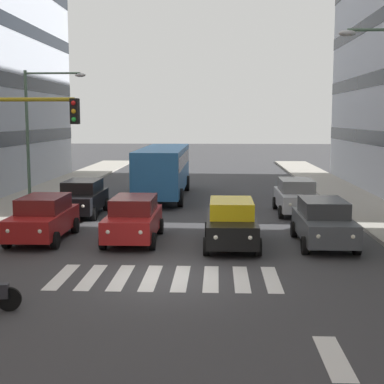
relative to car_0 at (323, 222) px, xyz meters
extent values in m
plane|color=#38383A|center=(5.51, 4.68, -0.89)|extent=(180.00, 180.00, 0.00)
cube|color=silver|center=(2.36, 4.68, -0.88)|extent=(0.45, 2.80, 0.01)
cube|color=silver|center=(3.26, 4.68, -0.88)|extent=(0.45, 2.80, 0.01)
cube|color=silver|center=(4.16, 4.68, -0.88)|extent=(0.45, 2.80, 0.01)
cube|color=silver|center=(5.06, 4.68, -0.88)|extent=(0.45, 2.80, 0.01)
cube|color=silver|center=(5.96, 4.68, -0.88)|extent=(0.45, 2.80, 0.01)
cube|color=silver|center=(6.86, 4.68, -0.88)|extent=(0.45, 2.80, 0.01)
cube|color=silver|center=(7.76, 4.68, -0.88)|extent=(0.45, 2.80, 0.01)
cube|color=silver|center=(8.66, 4.68, -0.88)|extent=(0.45, 2.80, 0.01)
cube|color=silver|center=(1.64, 10.18, -0.88)|extent=(0.50, 2.20, 0.01)
cube|color=#474C51|center=(0.00, 0.05, -0.17)|extent=(1.80, 4.40, 0.80)
cube|color=#343639|center=(0.00, -0.15, 0.53)|extent=(1.58, 2.46, 0.60)
cylinder|color=black|center=(-0.90, 1.50, -0.57)|extent=(0.22, 0.64, 0.64)
cylinder|color=black|center=(0.90, 1.50, -0.57)|extent=(0.22, 0.64, 0.64)
cylinder|color=black|center=(-0.90, -1.40, -0.57)|extent=(0.22, 0.64, 0.64)
cylinder|color=black|center=(0.90, -1.40, -0.57)|extent=(0.22, 0.64, 0.64)
sphere|color=white|center=(-0.58, 2.20, -0.09)|extent=(0.18, 0.18, 0.18)
sphere|color=white|center=(0.58, 2.20, -0.09)|extent=(0.18, 0.18, 0.18)
cube|color=black|center=(3.46, 0.37, -0.17)|extent=(1.80, 4.40, 0.80)
cube|color=yellow|center=(3.46, 0.17, 0.53)|extent=(1.58, 2.46, 0.60)
cylinder|color=black|center=(2.56, 1.82, -0.57)|extent=(0.22, 0.64, 0.64)
cylinder|color=black|center=(4.36, 1.82, -0.57)|extent=(0.22, 0.64, 0.64)
cylinder|color=black|center=(2.56, -1.08, -0.57)|extent=(0.22, 0.64, 0.64)
cylinder|color=black|center=(4.36, -1.08, -0.57)|extent=(0.22, 0.64, 0.64)
sphere|color=white|center=(2.88, 2.52, -0.09)|extent=(0.18, 0.18, 0.18)
sphere|color=white|center=(4.03, 2.52, -0.09)|extent=(0.18, 0.18, 0.18)
cube|color=maroon|center=(7.23, -0.35, -0.17)|extent=(1.80, 4.40, 0.80)
cube|color=maroon|center=(7.23, -0.55, 0.53)|extent=(1.58, 2.46, 0.60)
cylinder|color=black|center=(6.33, 1.10, -0.57)|extent=(0.22, 0.64, 0.64)
cylinder|color=black|center=(8.13, 1.10, -0.57)|extent=(0.22, 0.64, 0.64)
cylinder|color=black|center=(6.33, -1.81, -0.57)|extent=(0.22, 0.64, 0.64)
cylinder|color=black|center=(8.13, -1.81, -0.57)|extent=(0.22, 0.64, 0.64)
sphere|color=white|center=(6.65, 1.80, -0.09)|extent=(0.18, 0.18, 0.18)
sphere|color=white|center=(7.81, 1.80, -0.09)|extent=(0.18, 0.18, 0.18)
cube|color=maroon|center=(10.80, -0.37, -0.17)|extent=(1.80, 4.40, 0.80)
cube|color=maroon|center=(10.80, -0.57, 0.53)|extent=(1.58, 2.46, 0.60)
cylinder|color=black|center=(9.90, 1.08, -0.57)|extent=(0.22, 0.64, 0.64)
cylinder|color=black|center=(11.70, 1.08, -0.57)|extent=(0.22, 0.64, 0.64)
cylinder|color=black|center=(9.90, -1.82, -0.57)|extent=(0.22, 0.64, 0.64)
cylinder|color=black|center=(11.70, -1.82, -0.57)|extent=(0.22, 0.64, 0.64)
sphere|color=white|center=(10.22, 1.78, -0.09)|extent=(0.18, 0.18, 0.18)
sphere|color=white|center=(11.37, 1.78, -0.09)|extent=(0.18, 0.18, 0.18)
cube|color=black|center=(10.64, -6.11, -0.17)|extent=(1.80, 4.40, 0.80)
cube|color=black|center=(10.64, -6.31, 0.53)|extent=(1.58, 2.46, 0.60)
cylinder|color=black|center=(9.74, -4.66, -0.57)|extent=(0.22, 0.64, 0.64)
cylinder|color=black|center=(11.54, -4.66, -0.57)|extent=(0.22, 0.64, 0.64)
cylinder|color=black|center=(9.74, -7.56, -0.57)|extent=(0.22, 0.64, 0.64)
cylinder|color=black|center=(11.54, -7.56, -0.57)|extent=(0.22, 0.64, 0.64)
sphere|color=white|center=(10.06, -3.96, -0.09)|extent=(0.18, 0.18, 0.18)
sphere|color=white|center=(11.21, -3.96, -0.09)|extent=(0.18, 0.18, 0.18)
cube|color=#B2B7BC|center=(0.05, -7.04, -0.17)|extent=(1.80, 4.40, 0.80)
cube|color=slate|center=(0.05, -7.24, 0.53)|extent=(1.58, 2.46, 0.60)
cylinder|color=black|center=(-0.85, -5.59, -0.57)|extent=(0.22, 0.64, 0.64)
cylinder|color=black|center=(0.95, -5.59, -0.57)|extent=(0.22, 0.64, 0.64)
cylinder|color=black|center=(-0.85, -8.49, -0.57)|extent=(0.22, 0.64, 0.64)
cylinder|color=black|center=(0.95, -8.49, -0.57)|extent=(0.22, 0.64, 0.64)
sphere|color=white|center=(-0.53, -4.89, -0.09)|extent=(0.18, 0.18, 0.18)
sphere|color=white|center=(0.62, -4.89, -0.09)|extent=(0.18, 0.18, 0.18)
cube|color=#286BAD|center=(7.23, -12.67, 0.86)|extent=(2.50, 10.50, 2.50)
cube|color=black|center=(7.23, -12.67, 1.41)|extent=(2.52, 9.87, 0.80)
cylinder|color=black|center=(5.98, -9.00, -0.39)|extent=(0.28, 1.00, 1.00)
cylinder|color=black|center=(8.48, -9.00, -0.39)|extent=(0.28, 1.00, 1.00)
cylinder|color=black|center=(5.98, -15.82, -0.39)|extent=(0.28, 1.00, 1.00)
cylinder|color=black|center=(8.48, -15.82, -0.39)|extent=(0.28, 1.00, 1.00)
cylinder|color=black|center=(9.12, 7.75, -0.59)|extent=(0.61, 0.19, 0.60)
cube|color=black|center=(8.23, 4.29, 4.06)|extent=(0.24, 0.28, 0.76)
sphere|color=red|center=(8.23, 4.44, 4.30)|extent=(0.14, 0.14, 0.14)
sphere|color=orange|center=(8.23, 4.44, 4.06)|extent=(0.14, 0.14, 0.14)
sphere|color=green|center=(8.23, 4.44, 3.82)|extent=(0.14, 0.14, 0.14)
ellipsoid|color=#B7BCC1|center=(-0.16, 2.19, 6.57)|extent=(0.56, 0.28, 0.20)
cylinder|color=#4C6B56|center=(13.84, -7.91, 2.78)|extent=(0.16, 0.16, 7.03)
cylinder|color=#4C6B56|center=(12.42, -7.91, 6.15)|extent=(2.85, 0.10, 0.10)
ellipsoid|color=#B7BCC1|center=(10.99, -7.91, 6.05)|extent=(0.56, 0.28, 0.20)
camera|label=1|loc=(3.98, 21.02, 3.86)|focal=52.77mm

